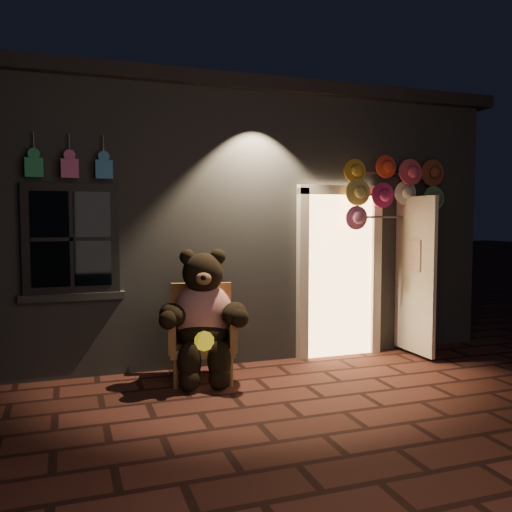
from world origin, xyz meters
name	(u,v)px	position (x,y,z in m)	size (l,w,h in m)	color
ground	(285,403)	(0.00, 0.00, 0.00)	(60.00, 60.00, 0.00)	#572A21
shop_building	(192,221)	(0.00, 3.99, 1.74)	(7.30, 5.95, 3.51)	slate
wicker_armchair	(202,332)	(-0.55, 1.06, 0.52)	(0.82, 0.77, 1.04)	#915E38
teddy_bear	(203,316)	(-0.57, 0.93, 0.72)	(1.02, 0.89, 1.44)	#B21713
hat_rack	(393,190)	(2.02, 1.28, 2.14)	(1.45, 0.22, 2.56)	#59595E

